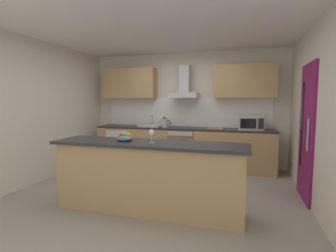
# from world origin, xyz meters

# --- Properties ---
(ground) EXTENTS (5.52, 4.90, 0.02)m
(ground) POSITION_xyz_m (0.00, 0.00, -0.01)
(ground) COLOR gray
(ceiling) EXTENTS (5.52, 4.90, 0.02)m
(ceiling) POSITION_xyz_m (0.00, 0.00, 2.61)
(ceiling) COLOR white
(wall_back) EXTENTS (5.52, 0.12, 2.60)m
(wall_back) POSITION_xyz_m (0.00, 2.01, 1.30)
(wall_back) COLOR silver
(wall_back) RESTS_ON ground
(wall_left) EXTENTS (0.12, 4.90, 2.60)m
(wall_left) POSITION_xyz_m (-2.32, 0.00, 1.30)
(wall_left) COLOR silver
(wall_left) RESTS_ON ground
(wall_right) EXTENTS (0.12, 4.90, 2.60)m
(wall_right) POSITION_xyz_m (2.32, 0.00, 1.30)
(wall_right) COLOR silver
(wall_right) RESTS_ON ground
(backsplash_tile) EXTENTS (3.84, 0.02, 0.66)m
(backsplash_tile) POSITION_xyz_m (0.00, 1.94, 1.23)
(backsplash_tile) COLOR white
(counter_back) EXTENTS (3.98, 0.60, 0.90)m
(counter_back) POSITION_xyz_m (0.00, 1.63, 0.45)
(counter_back) COLOR tan
(counter_back) RESTS_ON ground
(counter_island) EXTENTS (2.62, 0.64, 0.95)m
(counter_island) POSITION_xyz_m (0.12, -0.78, 0.48)
(counter_island) COLOR tan
(counter_island) RESTS_ON ground
(upper_cabinets) EXTENTS (3.92, 0.32, 0.70)m
(upper_cabinets) POSITION_xyz_m (0.00, 1.78, 1.91)
(upper_cabinets) COLOR tan
(side_door) EXTENTS (0.08, 0.85, 2.05)m
(side_door) POSITION_xyz_m (2.24, 0.32, 1.03)
(side_door) COLOR #7A1456
(side_door) RESTS_ON ground
(oven) EXTENTS (0.60, 0.62, 0.80)m
(oven) POSITION_xyz_m (0.03, 1.60, 0.46)
(oven) COLOR slate
(oven) RESTS_ON ground
(refrigerator) EXTENTS (0.58, 0.60, 0.85)m
(refrigerator) POSITION_xyz_m (-1.47, 1.60, 0.43)
(refrigerator) COLOR white
(refrigerator) RESTS_ON ground
(microwave) EXTENTS (0.50, 0.38, 0.30)m
(microwave) POSITION_xyz_m (1.47, 1.57, 1.05)
(microwave) COLOR #B7BABC
(microwave) RESTS_ON counter_back
(sink) EXTENTS (0.50, 0.40, 0.26)m
(sink) POSITION_xyz_m (-0.74, 1.61, 0.93)
(sink) COLOR silver
(sink) RESTS_ON counter_back
(kettle) EXTENTS (0.29, 0.15, 0.24)m
(kettle) POSITION_xyz_m (-0.39, 1.57, 1.01)
(kettle) COLOR #B7BABC
(kettle) RESTS_ON counter_back
(range_hood) EXTENTS (0.62, 0.45, 0.72)m
(range_hood) POSITION_xyz_m (0.03, 1.73, 1.79)
(range_hood) COLOR #B7BABC
(wine_glass) EXTENTS (0.08, 0.08, 0.18)m
(wine_glass) POSITION_xyz_m (0.19, -0.81, 1.07)
(wine_glass) COLOR silver
(wine_glass) RESTS_ON counter_island
(fruit_bowl) EXTENTS (0.22, 0.22, 0.13)m
(fruit_bowl) POSITION_xyz_m (-0.22, -0.78, 0.99)
(fruit_bowl) COLOR slate
(fruit_bowl) RESTS_ON counter_island
(chopping_board) EXTENTS (0.36, 0.25, 0.02)m
(chopping_board) POSITION_xyz_m (0.75, 1.58, 0.91)
(chopping_board) COLOR tan
(chopping_board) RESTS_ON counter_back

